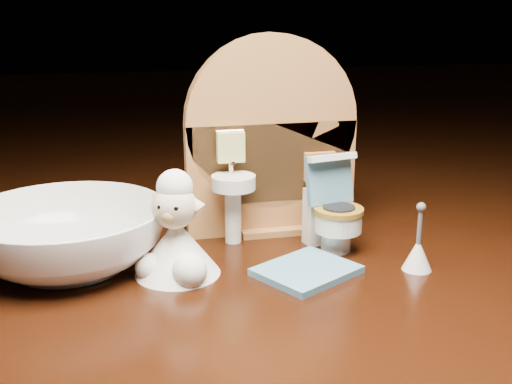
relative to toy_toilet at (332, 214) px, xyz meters
The scene contains 6 objects.
backdrop_panel 0.07m from the toy_toilet, 128.76° to the left, with size 0.13×0.05×0.15m.
toy_toilet is the anchor object (origin of this frame).
bath_mat 0.06m from the toy_toilet, 126.81° to the right, with size 0.06×0.05×0.00m, color teal.
toilet_brush 0.07m from the toy_toilet, 49.82° to the right, with size 0.02×0.02×0.05m.
plush_lamb 0.12m from the toy_toilet, 168.47° to the right, with size 0.06×0.06×0.07m.
ceramic_bowl 0.18m from the toy_toilet, behind, with size 0.13×0.13×0.04m, color white.
Camera 1 is at (-0.12, -0.39, 0.17)m, focal length 45.00 mm.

